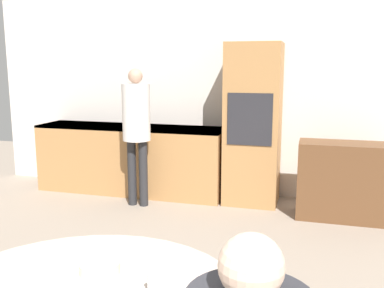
{
  "coord_description": "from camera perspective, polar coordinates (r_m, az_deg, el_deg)",
  "views": [
    {
      "loc": [
        0.87,
        0.03,
        1.67
      ],
      "look_at": [
        0.0,
        3.1,
        1.09
      ],
      "focal_mm": 40.0,
      "sensor_mm": 36.0,
      "label": 1
    }
  ],
  "objects": [
    {
      "name": "bowl_near",
      "position": [
        2.07,
        -12.19,
        -15.83
      ],
      "size": [
        0.19,
        0.19,
        0.05
      ],
      "color": "beige",
      "rests_on": "dining_table"
    },
    {
      "name": "oven_unit",
      "position": [
        5.23,
        8.13,
        2.59
      ],
      "size": [
        0.65,
        0.59,
        1.94
      ],
      "color": "#AD7A47",
      "rests_on": "ground_plane"
    },
    {
      "name": "person_standing",
      "position": [
        5.08,
        -7.42,
        2.94
      ],
      "size": [
        0.33,
        0.33,
        1.64
      ],
      "color": "#262628",
      "rests_on": "ground_plane"
    },
    {
      "name": "salt_shaker",
      "position": [
        1.87,
        -5.47,
        -18.06
      ],
      "size": [
        0.03,
        0.03,
        0.09
      ],
      "color": "white",
      "rests_on": "dining_table"
    },
    {
      "name": "sideboard",
      "position": [
        4.99,
        20.17,
        -4.71
      ],
      "size": [
        1.09,
        0.45,
        0.85
      ],
      "color": "brown",
      "rests_on": "ground_plane"
    },
    {
      "name": "kitchen_counter",
      "position": [
        5.75,
        -8.14,
        -1.88
      ],
      "size": [
        2.5,
        0.6,
        0.89
      ],
      "color": "#AD7A47",
      "rests_on": "ground_plane"
    },
    {
      "name": "wall_back",
      "position": [
        5.55,
        6.85,
        6.49
      ],
      "size": [
        7.06,
        0.05,
        2.6
      ],
      "color": "silver",
      "rests_on": "ground_plane"
    }
  ]
}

